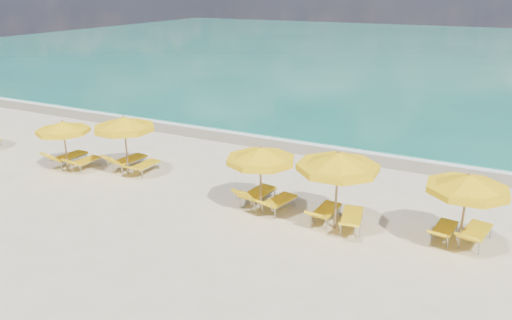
% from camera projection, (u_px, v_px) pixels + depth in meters
% --- Properties ---
extents(ground_plane, '(120.00, 120.00, 0.00)m').
position_uv_depth(ground_plane, '(237.00, 205.00, 17.60)').
color(ground_plane, beige).
extents(ocean, '(120.00, 80.00, 0.30)m').
position_uv_depth(ocean, '(439.00, 52.00, 57.86)').
color(ocean, '#136C58').
rests_on(ocean, ground).
extents(wet_sand_band, '(120.00, 2.60, 0.01)m').
position_uv_depth(wet_sand_band, '(312.00, 147.00, 23.81)').
color(wet_sand_band, tan).
rests_on(wet_sand_band, ground).
extents(foam_line, '(120.00, 1.20, 0.03)m').
position_uv_depth(foam_line, '(318.00, 143.00, 24.48)').
color(foam_line, white).
rests_on(foam_line, ground).
extents(whitecap_near, '(14.00, 0.36, 0.05)m').
position_uv_depth(whitecap_near, '(281.00, 97.00, 34.45)').
color(whitecap_near, white).
rests_on(whitecap_near, ground).
extents(whitecap_far, '(18.00, 0.30, 0.05)m').
position_uv_depth(whitecap_far, '(509.00, 98.00, 34.27)').
color(whitecap_far, white).
rests_on(whitecap_far, ground).
extents(umbrella_2, '(2.21, 2.21, 2.18)m').
position_uv_depth(umbrella_2, '(63.00, 128.00, 20.21)').
color(umbrella_2, '#98794C').
rests_on(umbrella_2, ground).
extents(umbrella_3, '(3.14, 3.14, 2.49)m').
position_uv_depth(umbrella_3, '(124.00, 124.00, 19.74)').
color(umbrella_3, '#98794C').
rests_on(umbrella_3, ground).
extents(umbrella_4, '(2.41, 2.41, 2.37)m').
position_uv_depth(umbrella_4, '(261.00, 156.00, 16.41)').
color(umbrella_4, '#98794C').
rests_on(umbrella_4, ground).
extents(umbrella_5, '(3.32, 3.32, 2.62)m').
position_uv_depth(umbrella_5, '(338.00, 162.00, 15.16)').
color(umbrella_5, '#98794C').
rests_on(umbrella_5, ground).
extents(umbrella_6, '(2.95, 2.95, 2.38)m').
position_uv_depth(umbrella_6, '(468.00, 184.00, 14.03)').
color(umbrella_6, '#98794C').
rests_on(umbrella_6, ground).
extents(lounger_2_left, '(0.81, 1.99, 0.88)m').
position_uv_depth(lounger_2_left, '(69.00, 160.00, 21.35)').
color(lounger_2_left, '#A5A8AD').
rests_on(lounger_2_left, ground).
extents(lounger_2_right, '(0.60, 1.69, 0.73)m').
position_uv_depth(lounger_2_right, '(85.00, 164.00, 20.97)').
color(lounger_2_right, '#A5A8AD').
rests_on(lounger_2_right, ground).
extents(lounger_3_left, '(0.89, 2.03, 0.90)m').
position_uv_depth(lounger_3_left, '(129.00, 163.00, 20.93)').
color(lounger_3_left, '#A5A8AD').
rests_on(lounger_3_left, ground).
extents(lounger_3_right, '(0.58, 1.75, 0.63)m').
position_uv_depth(lounger_3_right, '(145.00, 168.00, 20.51)').
color(lounger_3_right, '#A5A8AD').
rests_on(lounger_3_right, ground).
extents(lounger_4_left, '(0.89, 1.99, 0.92)m').
position_uv_depth(lounger_4_left, '(257.00, 197.00, 17.58)').
color(lounger_4_left, '#A5A8AD').
rests_on(lounger_4_left, ground).
extents(lounger_4_right, '(0.95, 1.90, 0.77)m').
position_uv_depth(lounger_4_right, '(278.00, 205.00, 17.04)').
color(lounger_4_right, '#A5A8AD').
rests_on(lounger_4_right, ground).
extents(lounger_5_left, '(0.67, 1.85, 0.76)m').
position_uv_depth(lounger_5_left, '(325.00, 215.00, 16.30)').
color(lounger_5_left, '#A5A8AD').
rests_on(lounger_5_left, ground).
extents(lounger_5_right, '(1.02, 2.05, 0.73)m').
position_uv_depth(lounger_5_right, '(352.00, 221.00, 15.83)').
color(lounger_5_right, '#A5A8AD').
rests_on(lounger_5_right, ground).
extents(lounger_6_left, '(0.74, 1.76, 0.68)m').
position_uv_depth(lounger_6_left, '(444.00, 233.00, 15.14)').
color(lounger_6_left, '#A5A8AD').
rests_on(lounger_6_left, ground).
extents(lounger_6_right, '(0.99, 2.05, 0.81)m').
position_uv_depth(lounger_6_right, '(474.00, 237.00, 14.84)').
color(lounger_6_right, '#A5A8AD').
rests_on(lounger_6_right, ground).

